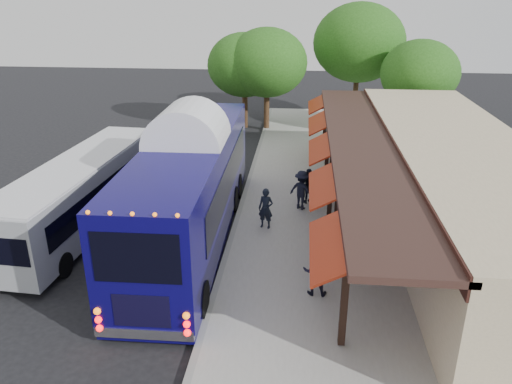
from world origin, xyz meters
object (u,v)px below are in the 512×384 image
at_px(ped_b, 315,271).
at_px(sign_board, 341,230).
at_px(city_bus, 82,191).
at_px(coach_bus, 190,184).
at_px(ped_a, 266,209).
at_px(ped_d, 302,190).
at_px(ped_c, 309,186).

height_order(ped_b, sign_board, ped_b).
bearing_deg(city_bus, sign_board, -3.56).
bearing_deg(sign_board, ped_b, -104.75).
relative_size(ped_b, sign_board, 1.30).
bearing_deg(ped_b, coach_bus, -35.26).
xyz_separation_m(coach_bus, city_bus, (-4.41, 0.51, -0.68)).
bearing_deg(ped_a, ped_d, 67.81).
distance_m(city_bus, ped_a, 7.17).
height_order(ped_c, ped_d, ped_d).
xyz_separation_m(ped_b, ped_d, (-0.48, 6.39, 0.07)).
height_order(ped_d, sign_board, ped_d).
bearing_deg(ped_c, ped_b, 65.79).
bearing_deg(ped_d, coach_bus, 61.99).
xyz_separation_m(ped_b, ped_c, (-0.17, 7.03, 0.01)).
bearing_deg(coach_bus, sign_board, -8.93).
distance_m(ped_c, sign_board, 4.38).
bearing_deg(ped_c, coach_bus, 12.54).
height_order(city_bus, ped_a, city_bus).
bearing_deg(sign_board, city_bus, 176.28).
height_order(ped_a, ped_d, ped_d).
relative_size(ped_a, sign_board, 1.34).
relative_size(ped_a, ped_b, 1.03).
relative_size(ped_b, ped_c, 0.99).
bearing_deg(city_bus, ped_a, 6.69).
relative_size(coach_bus, ped_c, 8.23).
height_order(city_bus, ped_b, city_bus).
bearing_deg(city_bus, coach_bus, -2.68).
height_order(coach_bus, sign_board, coach_bus).
distance_m(ped_b, sign_board, 2.95).
distance_m(ped_a, sign_board, 3.23).
bearing_deg(coach_bus, ped_d, 33.70).
xyz_separation_m(coach_bus, ped_c, (4.39, 3.45, -1.27)).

